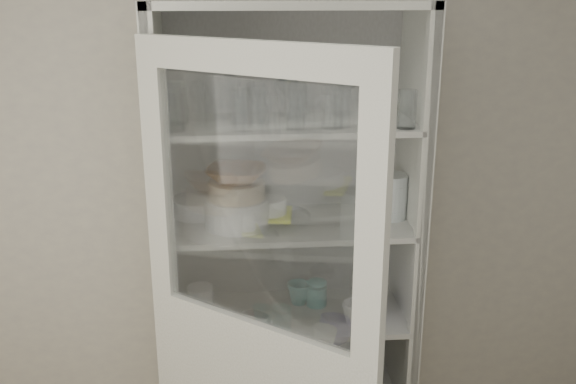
% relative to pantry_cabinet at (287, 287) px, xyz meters
% --- Properties ---
extents(wall_back, '(3.60, 0.02, 2.60)m').
position_rel_pantry_cabinet_xyz_m(wall_back, '(-0.20, 0.16, 0.36)').
color(wall_back, '#ACA69C').
rests_on(wall_back, ground).
extents(pantry_cabinet, '(1.00, 0.45, 2.10)m').
position_rel_pantry_cabinet_xyz_m(pantry_cabinet, '(0.00, 0.00, 0.00)').
color(pantry_cabinet, '#BABAA9').
rests_on(pantry_cabinet, floor).
extents(cupboard_door, '(0.73, 0.59, 2.00)m').
position_rel_pantry_cabinet_xyz_m(cupboard_door, '(-0.15, -0.57, -0.07)').
color(cupboard_door, '#BABAA9').
rests_on(cupboard_door, floor).
extents(tumbler_0, '(0.08, 0.08, 0.14)m').
position_rel_pantry_cabinet_xyz_m(tumbler_0, '(-0.41, -0.20, 0.79)').
color(tumbler_0, silver).
rests_on(tumbler_0, shelf_glass).
extents(tumbler_1, '(0.08, 0.08, 0.14)m').
position_rel_pantry_cabinet_xyz_m(tumbler_1, '(-0.18, -0.22, 0.79)').
color(tumbler_1, silver).
rests_on(tumbler_1, shelf_glass).
extents(tumbler_2, '(0.09, 0.09, 0.14)m').
position_rel_pantry_cabinet_xyz_m(tumbler_2, '(-0.11, -0.19, 0.79)').
color(tumbler_2, silver).
rests_on(tumbler_2, shelf_glass).
extents(tumbler_3, '(0.07, 0.07, 0.14)m').
position_rel_pantry_cabinet_xyz_m(tumbler_3, '(0.02, -0.21, 0.79)').
color(tumbler_3, silver).
rests_on(tumbler_3, shelf_glass).
extents(tumbler_4, '(0.08, 0.08, 0.12)m').
position_rel_pantry_cabinet_xyz_m(tumbler_4, '(0.19, -0.18, 0.78)').
color(tumbler_4, silver).
rests_on(tumbler_4, shelf_glass).
extents(tumbler_5, '(0.08, 0.08, 0.15)m').
position_rel_pantry_cabinet_xyz_m(tumbler_5, '(0.15, -0.21, 0.80)').
color(tumbler_5, silver).
rests_on(tumbler_5, shelf_glass).
extents(tumbler_6, '(0.08, 0.08, 0.14)m').
position_rel_pantry_cabinet_xyz_m(tumbler_6, '(0.41, -0.23, 0.79)').
color(tumbler_6, silver).
rests_on(tumbler_6, shelf_glass).
extents(tumbler_7, '(0.10, 0.10, 0.16)m').
position_rel_pantry_cabinet_xyz_m(tumbler_7, '(-0.41, -0.08, 0.80)').
color(tumbler_7, silver).
rests_on(tumbler_7, shelf_glass).
extents(tumbler_8, '(0.07, 0.07, 0.13)m').
position_rel_pantry_cabinet_xyz_m(tumbler_8, '(-0.18, -0.07, 0.79)').
color(tumbler_8, silver).
rests_on(tumbler_8, shelf_glass).
extents(tumbler_9, '(0.08, 0.08, 0.14)m').
position_rel_pantry_cabinet_xyz_m(tumbler_9, '(-0.12, -0.06, 0.79)').
color(tumbler_9, silver).
rests_on(tumbler_9, shelf_glass).
extents(tumbler_10, '(0.09, 0.09, 0.14)m').
position_rel_pantry_cabinet_xyz_m(tumbler_10, '(0.04, -0.04, 0.79)').
color(tumbler_10, silver).
rests_on(tumbler_10, shelf_glass).
extents(goblet_0, '(0.08, 0.08, 0.19)m').
position_rel_pantry_cabinet_xyz_m(goblet_0, '(-0.22, 0.01, 0.81)').
color(goblet_0, silver).
rests_on(goblet_0, shelf_glass).
extents(goblet_1, '(0.08, 0.08, 0.18)m').
position_rel_pantry_cabinet_xyz_m(goblet_1, '(0.01, 0.06, 0.81)').
color(goblet_1, silver).
rests_on(goblet_1, shelf_glass).
extents(goblet_2, '(0.07, 0.07, 0.16)m').
position_rel_pantry_cabinet_xyz_m(goblet_2, '(-0.02, 0.06, 0.80)').
color(goblet_2, silver).
rests_on(goblet_2, shelf_glass).
extents(goblet_3, '(0.08, 0.08, 0.19)m').
position_rel_pantry_cabinet_xyz_m(goblet_3, '(0.24, 0.05, 0.82)').
color(goblet_3, silver).
rests_on(goblet_3, shelf_glass).
extents(plate_stack_front, '(0.25, 0.25, 0.11)m').
position_rel_pantry_cabinet_xyz_m(plate_stack_front, '(-0.20, -0.10, 0.38)').
color(plate_stack_front, white).
rests_on(plate_stack_front, shelf_plates).
extents(plate_stack_back, '(0.21, 0.21, 0.07)m').
position_rel_pantry_cabinet_xyz_m(plate_stack_back, '(-0.36, 0.04, 0.36)').
color(plate_stack_back, white).
rests_on(plate_stack_back, shelf_plates).
extents(cream_bowl, '(0.26, 0.26, 0.07)m').
position_rel_pantry_cabinet_xyz_m(cream_bowl, '(-0.20, -0.10, 0.47)').
color(cream_bowl, beige).
rests_on(cream_bowl, plate_stack_front).
extents(terracotta_bowl, '(0.25, 0.25, 0.06)m').
position_rel_pantry_cabinet_xyz_m(terracotta_bowl, '(-0.20, -0.10, 0.53)').
color(terracotta_bowl, brown).
rests_on(terracotta_bowl, cream_bowl).
extents(glass_platter, '(0.37, 0.37, 0.02)m').
position_rel_pantry_cabinet_xyz_m(glass_platter, '(-0.08, -0.05, 0.33)').
color(glass_platter, silver).
rests_on(glass_platter, shelf_plates).
extents(yellow_trivet, '(0.20, 0.20, 0.01)m').
position_rel_pantry_cabinet_xyz_m(yellow_trivet, '(-0.08, -0.05, 0.35)').
color(yellow_trivet, yellow).
rests_on(yellow_trivet, glass_platter).
extents(white_ramekin, '(0.18, 0.18, 0.06)m').
position_rel_pantry_cabinet_xyz_m(white_ramekin, '(-0.08, -0.05, 0.38)').
color(white_ramekin, white).
rests_on(white_ramekin, yellow_trivet).
extents(grey_bowl_stack, '(0.13, 0.13, 0.18)m').
position_rel_pantry_cabinet_xyz_m(grey_bowl_stack, '(0.41, -0.06, 0.41)').
color(grey_bowl_stack, silver).
rests_on(grey_bowl_stack, shelf_plates).
extents(mug_blue, '(0.14, 0.14, 0.10)m').
position_rel_pantry_cabinet_xyz_m(mug_blue, '(0.33, -0.11, -0.03)').
color(mug_blue, navy).
rests_on(mug_blue, shelf_mugs).
extents(mug_teal, '(0.12, 0.12, 0.09)m').
position_rel_pantry_cabinet_xyz_m(mug_teal, '(0.05, 0.01, -0.03)').
color(mug_teal, teal).
rests_on(mug_teal, shelf_mugs).
extents(mug_white, '(0.11, 0.11, 0.09)m').
position_rel_pantry_cabinet_xyz_m(mug_white, '(0.25, -0.19, -0.03)').
color(mug_white, white).
rests_on(mug_white, shelf_mugs).
extents(teal_jar, '(0.08, 0.08, 0.10)m').
position_rel_pantry_cabinet_xyz_m(teal_jar, '(0.13, -0.02, -0.03)').
color(teal_jar, teal).
rests_on(teal_jar, shelf_mugs).
extents(measuring_cups, '(0.09, 0.09, 0.04)m').
position_rel_pantry_cabinet_xyz_m(measuring_cups, '(-0.15, -0.15, -0.06)').
color(measuring_cups, silver).
rests_on(measuring_cups, shelf_mugs).
extents(white_canister, '(0.11, 0.11, 0.13)m').
position_rel_pantry_cabinet_xyz_m(white_canister, '(-0.36, -0.06, -0.02)').
color(white_canister, white).
rests_on(white_canister, shelf_mugs).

